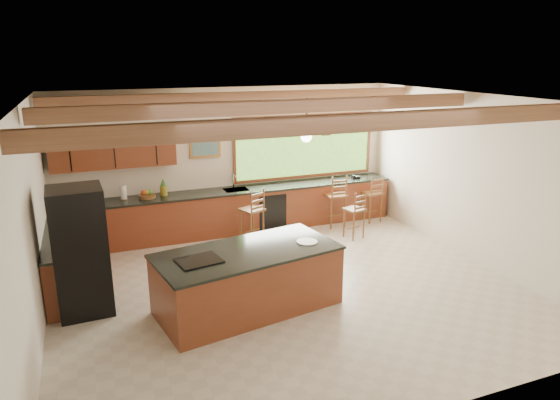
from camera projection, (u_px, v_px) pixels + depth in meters
name	position (u px, v px, depth m)	size (l,w,h in m)	color
ground	(289.00, 288.00, 8.08)	(7.20, 7.20, 0.00)	beige
room_shell	(264.00, 147.00, 7.98)	(7.27, 6.54, 3.02)	beige
counter_run	(203.00, 220.00, 9.92)	(7.12, 3.10, 1.27)	brown
island	(248.00, 279.00, 7.32)	(2.81, 1.68, 0.94)	brown
refrigerator	(81.00, 251.00, 7.11)	(0.76, 0.74, 1.88)	black
bar_stool_a	(253.00, 211.00, 9.82)	(0.53, 0.53, 1.13)	brown
bar_stool_b	(337.00, 196.00, 10.75)	(0.43, 0.43, 1.16)	brown
bar_stool_c	(356.00, 211.00, 10.09)	(0.44, 0.44, 1.01)	brown
bar_stool_d	(373.00, 194.00, 11.09)	(0.43, 0.43, 1.09)	brown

